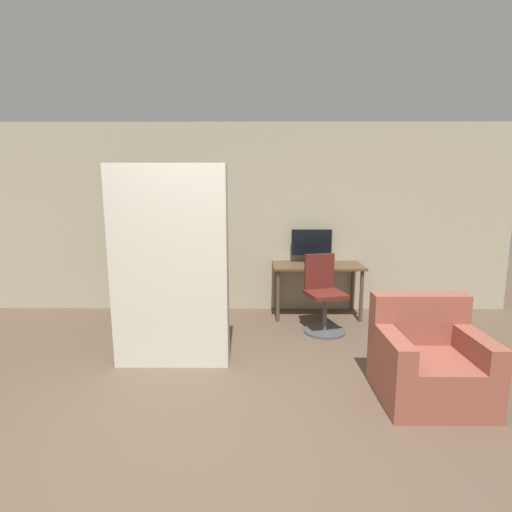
{
  "coord_description": "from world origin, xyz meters",
  "views": [
    {
      "loc": [
        0.33,
        -2.56,
        1.79
      ],
      "look_at": [
        0.3,
        1.77,
        1.05
      ],
      "focal_mm": 28.0,
      "sensor_mm": 36.0,
      "label": 1
    }
  ],
  "objects_px": {
    "bookshelf": "(144,240)",
    "armchair": "(427,361)",
    "office_chair": "(323,300)",
    "monitor": "(312,245)",
    "mattress_near": "(171,268)"
  },
  "relations": [
    {
      "from": "mattress_near",
      "to": "armchair",
      "type": "relative_size",
      "value": 2.38
    },
    {
      "from": "mattress_near",
      "to": "armchair",
      "type": "distance_m",
      "value": 2.51
    },
    {
      "from": "monitor",
      "to": "bookshelf",
      "type": "xyz_separation_m",
      "value": [
        -2.41,
        0.04,
        0.06
      ]
    },
    {
      "from": "bookshelf",
      "to": "armchair",
      "type": "distance_m",
      "value": 4.02
    },
    {
      "from": "bookshelf",
      "to": "mattress_near",
      "type": "height_order",
      "value": "bookshelf"
    },
    {
      "from": "office_chair",
      "to": "armchair",
      "type": "height_order",
      "value": "office_chair"
    },
    {
      "from": "monitor",
      "to": "armchair",
      "type": "bearing_deg",
      "value": -73.78
    },
    {
      "from": "mattress_near",
      "to": "armchair",
      "type": "xyz_separation_m",
      "value": [
        2.33,
        -0.63,
        -0.69
      ]
    },
    {
      "from": "monitor",
      "to": "bookshelf",
      "type": "bearing_deg",
      "value": 179.15
    },
    {
      "from": "monitor",
      "to": "office_chair",
      "type": "height_order",
      "value": "monitor"
    },
    {
      "from": "monitor",
      "to": "office_chair",
      "type": "xyz_separation_m",
      "value": [
        0.06,
        -0.81,
        -0.59
      ]
    },
    {
      "from": "bookshelf",
      "to": "mattress_near",
      "type": "relative_size",
      "value": 1.03
    },
    {
      "from": "office_chair",
      "to": "mattress_near",
      "type": "bearing_deg",
      "value": -150.26
    },
    {
      "from": "armchair",
      "to": "monitor",
      "type": "bearing_deg",
      "value": 106.22
    },
    {
      "from": "office_chair",
      "to": "armchair",
      "type": "distance_m",
      "value": 1.72
    }
  ]
}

